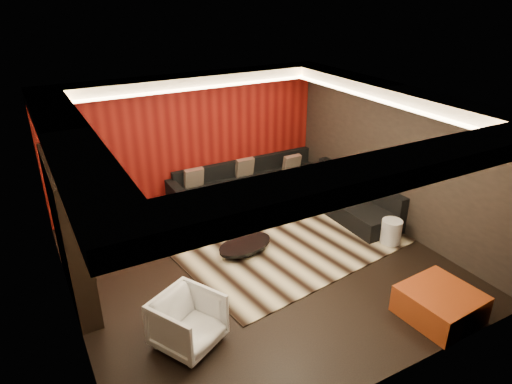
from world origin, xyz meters
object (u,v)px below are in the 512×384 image
white_side_table (391,232)px  armchair (188,322)px  coffee_table (245,248)px  orange_ottoman (440,304)px  sectional_sofa (285,190)px  drum_stool (227,226)px

white_side_table → armchair: 4.31m
white_side_table → coffee_table: bearing=158.6°
orange_ottoman → armchair: bearing=159.9°
orange_ottoman → coffee_table: bearing=120.1°
orange_ottoman → armchair: armchair is taller
white_side_table → sectional_sofa: size_ratio=0.13×
drum_stool → sectional_sofa: 1.96m
armchair → coffee_table: bearing=15.6°
coffee_table → orange_ottoman: orange_ottoman is taller
white_side_table → orange_ottoman: size_ratio=0.48×
drum_stool → white_side_table: 3.09m
armchair → sectional_sofa: (3.49, 3.13, -0.11)m
white_side_table → orange_ottoman: bearing=-114.8°
sectional_sofa → drum_stool: bearing=-156.9°
coffee_table → armchair: armchair is taller
coffee_table → drum_stool: (-0.03, 0.71, 0.11)m
coffee_table → drum_stool: size_ratio=2.71×
white_side_table → armchair: size_ratio=0.58×
coffee_table → orange_ottoman: 3.34m
coffee_table → white_side_table: white_side_table is taller
orange_ottoman → white_side_table: bearing=65.2°
coffee_table → sectional_sofa: sectional_sofa is taller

